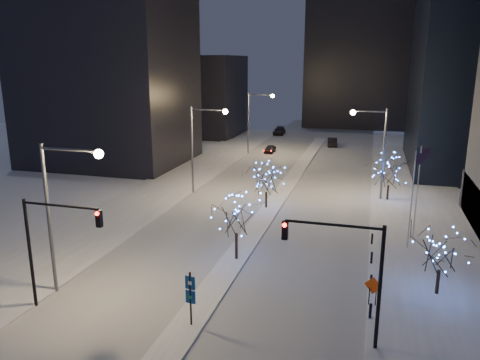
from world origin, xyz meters
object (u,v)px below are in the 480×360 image
(holiday_tree_median_near, at_px, (236,215))
(holiday_tree_plaza_far, at_px, (389,171))
(traffic_signal_west, at_px, (50,237))
(car_far, at_px, (279,131))
(traffic_signal_east, at_px, (350,264))
(wayfinding_sign, at_px, (190,294))
(construction_sign, at_px, (373,288))
(street_lamp_w_mid, at_px, (201,138))
(street_lamp_w_far, at_px, (255,115))
(street_lamp_east, at_px, (376,142))
(holiday_tree_plaza_near, at_px, (441,250))
(car_near, at_px, (270,149))
(car_mid, at_px, (332,142))
(street_lamp_w_near, at_px, (61,199))
(holiday_tree_median_far, at_px, (266,178))

(holiday_tree_median_near, bearing_deg, holiday_tree_plaza_far, 59.74)
(traffic_signal_west, xyz_separation_m, car_far, (-0.56, 73.79, -3.99))
(traffic_signal_east, relative_size, wayfinding_sign, 2.05)
(construction_sign, bearing_deg, street_lamp_w_mid, 150.49)
(street_lamp_w_far, height_order, street_lamp_east, same)
(traffic_signal_west, height_order, holiday_tree_plaza_near, traffic_signal_west)
(street_lamp_w_far, xyz_separation_m, holiday_tree_plaza_far, (20.66, -22.13, -3.14))
(wayfinding_sign, distance_m, construction_sign, 11.31)
(street_lamp_east, distance_m, holiday_tree_plaza_far, 3.50)
(traffic_signal_west, relative_size, traffic_signal_east, 1.00)
(street_lamp_w_far, height_order, car_far, street_lamp_w_far)
(street_lamp_east, bearing_deg, car_near, 125.35)
(car_mid, distance_m, car_far, 15.96)
(street_lamp_w_near, distance_m, traffic_signal_west, 2.70)
(car_near, relative_size, holiday_tree_plaza_far, 0.70)
(traffic_signal_east, distance_m, holiday_tree_median_far, 24.38)
(car_near, height_order, construction_sign, construction_sign)
(holiday_tree_plaza_far, bearing_deg, car_mid, 104.95)
(street_lamp_w_near, distance_m, car_mid, 62.49)
(street_lamp_east, height_order, construction_sign, street_lamp_east)
(street_lamp_east, relative_size, holiday_tree_median_near, 1.89)
(traffic_signal_west, distance_m, construction_sign, 19.86)
(car_far, distance_m, holiday_tree_median_far, 51.14)
(street_lamp_east, relative_size, construction_sign, 5.29)
(wayfinding_sign, bearing_deg, holiday_tree_plaza_near, 37.53)
(street_lamp_east, bearing_deg, traffic_signal_west, -121.69)
(street_lamp_w_near, distance_m, holiday_tree_plaza_near, 24.37)
(street_lamp_w_mid, height_order, car_near, street_lamp_w_mid)
(traffic_signal_east, relative_size, car_far, 1.32)
(street_lamp_w_mid, xyz_separation_m, holiday_tree_plaza_far, (20.66, 2.87, -3.14))
(traffic_signal_west, distance_m, car_near, 53.72)
(car_mid, relative_size, holiday_tree_plaza_near, 0.96)
(car_mid, bearing_deg, street_lamp_east, 95.96)
(street_lamp_w_mid, xyz_separation_m, holiday_tree_plaza_near, (23.30, -18.69, -3.32))
(street_lamp_w_mid, bearing_deg, holiday_tree_plaza_far, 7.91)
(car_near, height_order, holiday_tree_median_far, holiday_tree_median_far)
(holiday_tree_plaza_far, bearing_deg, traffic_signal_east, -95.51)
(traffic_signal_east, bearing_deg, holiday_tree_plaza_far, 84.49)
(holiday_tree_median_far, bearing_deg, wayfinding_sign, -88.08)
(car_far, xyz_separation_m, holiday_tree_median_near, (9.17, -63.71, 2.90))
(street_lamp_w_near, height_order, street_lamp_w_mid, same)
(car_far, xyz_separation_m, holiday_tree_median_far, (8.50, -50.37, 2.49))
(traffic_signal_west, distance_m, holiday_tree_plaza_near, 24.33)
(street_lamp_east, distance_m, traffic_signal_east, 29.08)
(street_lamp_w_near, distance_m, wayfinding_sign, 10.33)
(traffic_signal_west, xyz_separation_m, holiday_tree_median_near, (8.61, 10.08, -1.09))
(street_lamp_east, xyz_separation_m, traffic_signal_west, (-18.52, -30.00, -1.69))
(holiday_tree_plaza_near, bearing_deg, car_mid, 101.87)
(holiday_tree_median_near, relative_size, holiday_tree_plaza_far, 0.99)
(car_near, xyz_separation_m, car_mid, (9.45, 9.58, 0.13))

